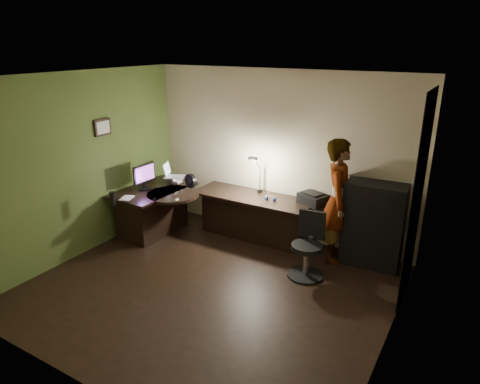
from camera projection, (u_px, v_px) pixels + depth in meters
The scene contains 27 objects.
floor at pixel (209, 288), 5.66m from camera, with size 4.50×4.00×0.01m, color black.
ceiling at pixel (204, 77), 4.75m from camera, with size 4.50×4.00×0.01m, color silver.
wall_back at pixel (278, 156), 6.83m from camera, with size 4.50×0.01×2.70m, color #BCAE8A.
wall_front at pixel (70, 261), 3.58m from camera, with size 4.50×0.01×2.70m, color #BCAE8A.
wall_left at pixel (81, 166), 6.29m from camera, with size 0.01×4.00×2.70m, color #BCAE8A.
wall_right at pixel (399, 231), 4.12m from camera, with size 0.01×4.00×2.70m, color #BCAE8A.
green_wall_overlay at pixel (81, 166), 6.28m from camera, with size 0.00×4.00×2.70m, color #495F28.
arched_doorway at pixel (417, 200), 5.08m from camera, with size 0.01×0.90×2.60m, color black.
french_door at pixel (380, 284), 3.79m from camera, with size 0.02×0.92×2.10m, color white.
framed_picture at pixel (102, 127), 6.47m from camera, with size 0.04×0.30×0.25m, color black.
desk_left at pixel (154, 211), 7.16m from camera, with size 0.84×1.36×0.78m, color black.
desk_right at pixel (253, 217), 6.98m from camera, with size 1.96×0.69×0.74m, color black.
cabinet at pixel (373, 225), 6.07m from camera, with size 0.83×0.41×1.24m, color black.
laptop_stand at pixel (175, 179), 7.30m from camera, with size 0.22×0.19×0.09m, color silver.
laptop at pixel (174, 171), 7.25m from camera, with size 0.33×0.31×0.23m, color silver.
monitor at pixel (144, 180), 6.94m from camera, with size 0.09×0.45×0.30m, color black.
mouse at pixel (177, 200), 6.46m from camera, with size 0.05×0.08×0.03m, color silver.
phone at pixel (161, 186), 7.09m from camera, with size 0.07×0.14×0.01m, color black.
pen at pixel (154, 200), 6.50m from camera, with size 0.01×0.15×0.01m, color black.
speaker at pixel (113, 198), 6.27m from camera, with size 0.08×0.08×0.20m, color black.
notepad at pixel (127, 198), 6.56m from camera, with size 0.17×0.23×0.01m, color silver.
desk_fan at pixel (191, 185), 6.85m from camera, with size 0.23×0.13×0.36m, color black.
headphones at pixel (271, 198), 6.66m from camera, with size 0.17×0.07×0.08m, color navy.
printer at pixel (313, 198), 6.51m from camera, with size 0.41×0.32×0.18m, color black.
desk_lamp at pixel (260, 172), 6.89m from camera, with size 0.17×0.32×0.71m, color black.
office_chair at pixel (307, 247), 5.80m from camera, with size 0.50×0.50×0.90m, color black.
person at pixel (338, 201), 6.14m from camera, with size 0.65×0.43×1.83m, color #D8A88C.
Camera 1 is at (2.85, -4.02, 3.09)m, focal length 32.00 mm.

